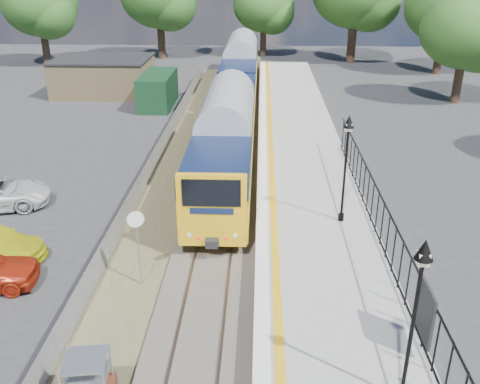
# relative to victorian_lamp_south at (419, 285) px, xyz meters

# --- Properties ---
(ground) EXTENTS (120.00, 120.00, 0.00)m
(ground) POSITION_rel_victorian_lamp_south_xyz_m (-5.50, 4.00, -4.30)
(ground) COLOR #2D2D30
(ground) RESTS_ON ground
(track_bed) EXTENTS (5.90, 80.00, 0.29)m
(track_bed) POSITION_rel_victorian_lamp_south_xyz_m (-5.97, 13.67, -4.21)
(track_bed) COLOR #473F38
(track_bed) RESTS_ON ground
(platform) EXTENTS (5.00, 70.00, 0.90)m
(platform) POSITION_rel_victorian_lamp_south_xyz_m (-1.30, 12.00, -3.85)
(platform) COLOR gray
(platform) RESTS_ON ground
(platform_edge) EXTENTS (0.90, 70.00, 0.01)m
(platform_edge) POSITION_rel_victorian_lamp_south_xyz_m (-3.36, 12.00, -3.39)
(platform_edge) COLOR silver
(platform_edge) RESTS_ON platform
(victorian_lamp_south) EXTENTS (0.44, 0.44, 4.60)m
(victorian_lamp_south) POSITION_rel_victorian_lamp_south_xyz_m (0.00, 0.00, 0.00)
(victorian_lamp_south) COLOR black
(victorian_lamp_south) RESTS_ON platform
(victorian_lamp_north) EXTENTS (0.44, 0.44, 4.60)m
(victorian_lamp_north) POSITION_rel_victorian_lamp_south_xyz_m (-0.20, 10.00, 0.00)
(victorian_lamp_north) COLOR black
(victorian_lamp_north) RESTS_ON platform
(palisade_fence) EXTENTS (0.12, 26.00, 2.00)m
(palisade_fence) POSITION_rel_victorian_lamp_south_xyz_m (1.05, 6.24, -2.46)
(palisade_fence) COLOR black
(palisade_fence) RESTS_ON platform
(wire_fence) EXTENTS (0.06, 52.00, 1.20)m
(wire_fence) POSITION_rel_victorian_lamp_south_xyz_m (-9.70, 16.00, -3.70)
(wire_fence) COLOR #999EA3
(wire_fence) RESTS_ON ground
(outbuilding) EXTENTS (10.80, 10.10, 3.12)m
(outbuilding) POSITION_rel_victorian_lamp_south_xyz_m (-16.41, 35.21, -2.78)
(outbuilding) COLOR tan
(outbuilding) RESTS_ON ground
(tree_line) EXTENTS (56.80, 43.80, 11.88)m
(tree_line) POSITION_rel_victorian_lamp_south_xyz_m (-4.10, 46.00, 2.31)
(tree_line) COLOR #332319
(tree_line) RESTS_ON ground
(train) EXTENTS (2.82, 40.83, 3.51)m
(train) POSITION_rel_victorian_lamp_south_xyz_m (-5.50, 28.33, -1.96)
(train) COLOR gold
(train) RESTS_ON ground
(speed_sign) EXTENTS (0.59, 0.23, 3.07)m
(speed_sign) POSITION_rel_victorian_lamp_south_xyz_m (-8.02, 6.11, -2.18)
(speed_sign) COLOR #999EA3
(speed_sign) RESTS_ON ground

